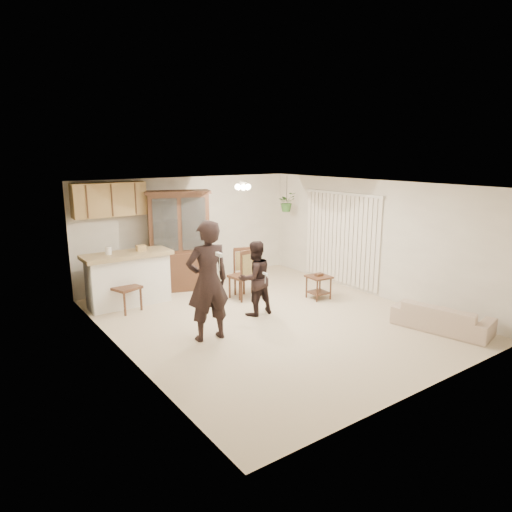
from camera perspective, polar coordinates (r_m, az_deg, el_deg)
floor at (r=8.65m, az=1.80°, el=-7.89°), size 6.50×6.50×0.00m
ceiling at (r=8.11m, az=1.93°, el=8.87°), size 5.50×6.50×0.02m
wall_back at (r=11.01m, az=-8.40°, el=3.25°), size 5.50×0.02×2.50m
wall_front at (r=6.11m, az=20.63°, el=-5.26°), size 5.50×0.02×2.50m
wall_left at (r=7.03m, az=-16.35°, el=-2.62°), size 0.02×6.50×2.50m
wall_right at (r=10.15m, az=14.35°, el=2.18°), size 0.02×6.50×2.50m
breakfast_bar at (r=9.65m, az=-15.63°, el=-3.03°), size 1.60×0.55×1.00m
bar_top at (r=9.52m, az=-15.83°, el=0.16°), size 1.75×0.70×0.08m
upper_cabinets at (r=10.02m, az=-17.87°, el=6.73°), size 1.50×0.34×0.70m
vertical_blinds at (r=10.75m, az=10.54°, el=2.12°), size 0.06×2.30×2.10m
ceiling_fixture at (r=9.21m, az=-1.63°, el=8.73°), size 0.36×0.36×0.20m
hanging_plant at (r=11.46m, az=3.85°, el=6.76°), size 0.43×0.37×0.48m
plant_cord at (r=11.43m, az=3.87°, el=8.38°), size 0.01×0.01×0.65m
sofa at (r=8.66m, az=22.29°, el=-6.28°), size 1.15×1.99×0.73m
adult at (r=7.52m, az=-6.03°, el=-3.92°), size 0.70×0.50×1.80m
child at (r=8.69m, az=-0.15°, el=-3.09°), size 0.66×0.52×1.35m
china_hutch at (r=10.35m, az=-9.59°, el=1.79°), size 1.52×0.98×2.24m
side_table at (r=9.83m, az=7.82°, el=-3.84°), size 0.49×0.49×0.55m
chair_bar at (r=9.33m, az=-15.92°, el=-4.85°), size 0.61×0.61×1.08m
chair_hutch_left at (r=9.84m, az=-1.26°, el=-3.46°), size 0.59×0.59×1.05m
chair_hutch_right at (r=9.74m, az=-1.67°, el=-3.56°), size 0.53×0.53×1.10m
controller_adult at (r=6.94m, az=-4.62°, el=0.18°), size 0.07×0.18×0.05m
controller_child at (r=8.37m, az=1.16°, el=-2.23°), size 0.04×0.13×0.04m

